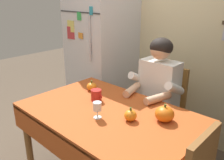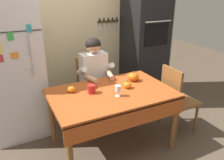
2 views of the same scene
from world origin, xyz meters
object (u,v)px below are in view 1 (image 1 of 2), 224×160
at_px(pumpkin_large, 92,87).
at_px(pumpkin_small, 130,115).
at_px(dining_table, 107,122).
at_px(seated_person, 155,92).
at_px(refrigerator, 102,53).
at_px(wine_glass, 97,107).
at_px(chair_behind_person, 164,107).
at_px(pumpkin_medium, 165,114).
at_px(coffee_mug, 96,95).

height_order(pumpkin_large, pumpkin_small, pumpkin_small).
height_order(dining_table, seated_person, seated_person).
bearing_deg(refrigerator, wine_glass, -45.84).
xyz_separation_m(refrigerator, chair_behind_person, (1.00, -0.09, -0.39)).
bearing_deg(pumpkin_medium, refrigerator, 152.94).
bearing_deg(wine_glass, seated_person, 87.29).
bearing_deg(seated_person, pumpkin_medium, -49.30).
xyz_separation_m(refrigerator, dining_table, (0.95, -0.88, -0.24)).
xyz_separation_m(dining_table, pumpkin_medium, (0.40, 0.19, 0.14)).
xyz_separation_m(dining_table, pumpkin_large, (-0.41, 0.22, 0.12)).
distance_m(refrigerator, coffee_mug, 1.08).
distance_m(refrigerator, dining_table, 1.32).
bearing_deg(pumpkin_large, pumpkin_medium, -1.89).
xyz_separation_m(coffee_mug, pumpkin_small, (0.43, -0.07, -0.01)).
height_order(wine_glass, pumpkin_small, wine_glass).
xyz_separation_m(chair_behind_person, seated_person, (-0.00, -0.19, 0.23)).
height_order(dining_table, pumpkin_large, pumpkin_large).
relative_size(wine_glass, pumpkin_small, 1.23).
bearing_deg(pumpkin_large, wine_glass, -37.59).
bearing_deg(coffee_mug, refrigerator, 132.99).
xyz_separation_m(seated_person, pumpkin_medium, (0.35, -0.41, 0.06)).
bearing_deg(pumpkin_large, chair_behind_person, 51.10).
height_order(dining_table, pumpkin_medium, pumpkin_medium).
bearing_deg(seated_person, coffee_mug, -117.36).
relative_size(pumpkin_medium, pumpkin_small, 1.35).
xyz_separation_m(refrigerator, pumpkin_medium, (1.35, -0.69, -0.10)).
bearing_deg(pumpkin_large, dining_table, -28.03).
height_order(pumpkin_medium, pumpkin_small, pumpkin_medium).
relative_size(refrigerator, pumpkin_medium, 12.84).
distance_m(seated_person, pumpkin_large, 0.60).
height_order(wine_glass, pumpkin_medium, pumpkin_medium).
xyz_separation_m(refrigerator, coffee_mug, (0.73, -0.79, -0.11)).
height_order(chair_behind_person, pumpkin_large, chair_behind_person).
distance_m(seated_person, pumpkin_small, 0.60).
bearing_deg(dining_table, refrigerator, 137.09).
distance_m(refrigerator, wine_glass, 1.38).
xyz_separation_m(chair_behind_person, pumpkin_large, (-0.46, -0.57, 0.27)).
bearing_deg(dining_table, coffee_mug, 156.07).
xyz_separation_m(dining_table, coffee_mug, (-0.22, 0.10, 0.13)).
relative_size(refrigerator, seated_person, 1.45).
bearing_deg(pumpkin_small, wine_glass, -146.06).
height_order(coffee_mug, pumpkin_medium, pumpkin_medium).
xyz_separation_m(seated_person, pumpkin_small, (0.17, -0.57, 0.04)).
bearing_deg(seated_person, refrigerator, 164.35).
distance_m(pumpkin_large, pumpkin_medium, 0.81).
bearing_deg(wine_glass, pumpkin_medium, 38.06).
height_order(refrigerator, pumpkin_small, refrigerator).
relative_size(chair_behind_person, wine_glass, 7.29).
bearing_deg(chair_behind_person, wine_glass, -92.14).
height_order(chair_behind_person, coffee_mug, chair_behind_person).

